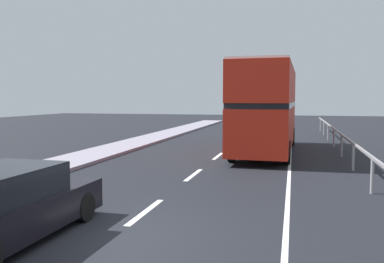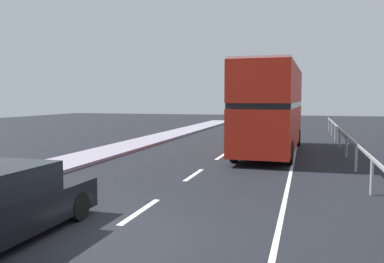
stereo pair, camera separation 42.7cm
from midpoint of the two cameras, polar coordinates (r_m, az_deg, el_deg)
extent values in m
cube|color=black|center=(8.54, -10.77, -14.49)|extent=(74.98, 120.00, 0.10)
cube|color=silver|center=(10.14, -6.02, -11.02)|extent=(0.16, 2.34, 0.01)
cube|color=silver|center=(14.68, 1.10, -6.08)|extent=(0.16, 2.34, 0.01)
cube|color=silver|center=(19.39, 4.76, -3.46)|extent=(0.16, 2.34, 0.01)
cube|color=silver|center=(24.18, 6.96, -1.87)|extent=(0.16, 2.34, 0.01)
cube|color=silver|center=(29.00, 8.44, -0.80)|extent=(0.16, 2.34, 0.01)
cube|color=silver|center=(33.84, 9.49, -0.03)|extent=(0.16, 2.34, 0.01)
cube|color=silver|center=(16.44, 14.49, -5.07)|extent=(0.12, 46.00, 0.01)
cube|color=#949396|center=(16.42, 22.74, -1.65)|extent=(0.08, 42.00, 0.08)
cylinder|color=#949396|center=(12.75, 24.76, -5.80)|extent=(0.10, 0.10, 1.04)
cylinder|color=#949396|center=(16.49, 22.68, -3.44)|extent=(0.10, 0.10, 1.04)
cylinder|color=#949396|center=(20.25, 21.38, -1.95)|extent=(0.10, 0.10, 1.04)
cylinder|color=#949396|center=(24.04, 20.49, -0.93)|extent=(0.10, 0.10, 1.04)
cylinder|color=#949396|center=(27.83, 19.85, -0.19)|extent=(0.10, 0.10, 1.04)
cylinder|color=#949396|center=(31.63, 19.35, 0.38)|extent=(0.10, 0.10, 1.04)
cylinder|color=#949396|center=(35.43, 18.97, 0.82)|extent=(0.10, 0.10, 1.04)
cube|color=#B22011|center=(20.81, 11.56, 0.69)|extent=(2.77, 10.24, 1.96)
cube|color=black|center=(20.77, 11.61, 3.73)|extent=(2.78, 9.83, 0.24)
cube|color=#B22011|center=(20.78, 11.66, 6.41)|extent=(2.77, 10.24, 1.70)
cube|color=silver|center=(20.83, 11.70, 8.89)|extent=(2.71, 10.04, 0.10)
cube|color=black|center=(25.85, 12.67, 1.65)|extent=(2.26, 0.10, 1.37)
cube|color=yellow|center=(25.84, 12.77, 6.98)|extent=(1.51, 0.08, 0.28)
cylinder|color=black|center=(24.67, 9.70, -0.61)|extent=(0.31, 1.01, 1.00)
cylinder|color=black|center=(24.48, 15.07, -0.74)|extent=(0.31, 1.01, 1.00)
cylinder|color=black|center=(17.61, 6.65, -2.67)|extent=(0.31, 1.01, 1.00)
cylinder|color=black|center=(17.35, 14.18, -2.90)|extent=(0.31, 1.01, 1.00)
cylinder|color=black|center=(10.53, -22.26, -8.98)|extent=(0.21, 0.64, 0.64)
cylinder|color=black|center=(9.60, -14.34, -10.09)|extent=(0.21, 0.64, 0.64)
camera|label=1|loc=(0.21, -89.13, 0.07)|focal=38.11mm
camera|label=2|loc=(0.21, 90.87, -0.07)|focal=38.11mm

